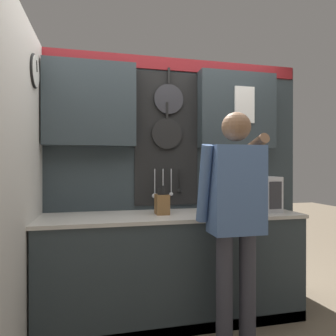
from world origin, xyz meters
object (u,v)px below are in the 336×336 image
Objects in this scene: microwave at (246,194)px; utensil_crock at (206,203)px; person at (235,208)px; knife_block at (162,204)px.

microwave is 0.40m from utensil_crock.
utensil_crock is 0.53m from person.
microwave is at bearing -0.23° from utensil_crock.
person is at bearing -124.12° from microwave.
microwave is 0.64m from person.
microwave is 0.79m from knife_block.
microwave is 2.14× the size of knife_block.
utensil_crock is (0.40, 0.00, -0.00)m from knife_block.
knife_block is at bearing 179.98° from microwave.
microwave is 0.31× the size of person.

